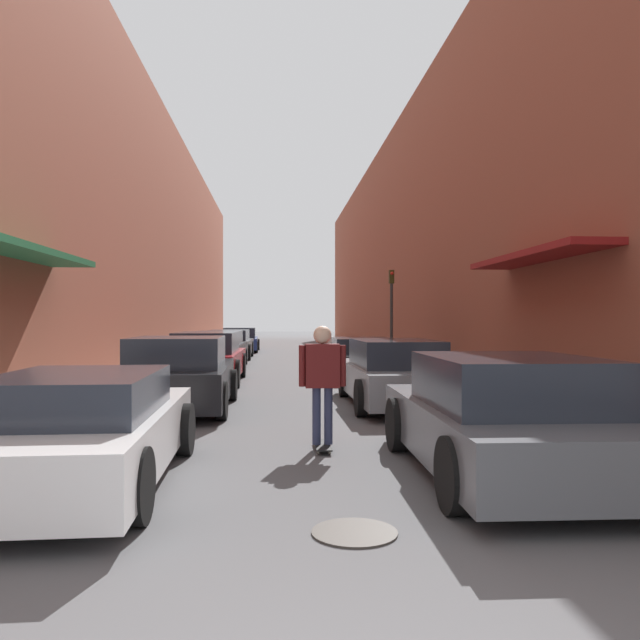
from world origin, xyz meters
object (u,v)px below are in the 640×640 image
at_px(parked_car_right_0, 505,418).
at_px(manhole_cover, 354,532).
at_px(parked_car_left_1, 179,375).
at_px(parked_car_left_3, 218,350).
at_px(parked_car_right_1, 394,374).
at_px(parked_car_right_2, 361,357).
at_px(parked_car_left_4, 229,344).
at_px(skateboarder, 322,374).
at_px(parked_car_left_0, 83,430).
at_px(parked_car_left_5, 240,340).
at_px(traffic_light, 391,307).
at_px(parked_car_left_2, 207,358).

height_order(parked_car_right_0, manhole_cover, parked_car_right_0).
distance_m(parked_car_left_1, parked_car_left_3, 10.40).
height_order(parked_car_right_1, parked_car_right_2, parked_car_right_1).
relative_size(parked_car_left_4, skateboarder, 2.79).
distance_m(parked_car_left_0, parked_car_left_1, 5.34).
xyz_separation_m(parked_car_left_3, parked_car_left_5, (0.15, 10.61, -0.02)).
relative_size(parked_car_left_3, traffic_light, 1.29).
relative_size(parked_car_left_4, parked_car_right_0, 1.07).
bearing_deg(parked_car_right_0, traffic_light, 84.55).
bearing_deg(parked_car_left_3, skateboarder, -79.24).
xyz_separation_m(parked_car_left_3, parked_car_right_2, (4.59, -3.89, -0.05)).
relative_size(parked_car_right_0, manhole_cover, 6.11).
height_order(parked_car_left_1, parked_car_left_5, parked_car_left_1).
xyz_separation_m(parked_car_right_2, skateboarder, (-1.91, -10.24, 0.43)).
relative_size(parked_car_left_5, parked_car_right_0, 1.08).
relative_size(parked_car_left_3, parked_car_right_2, 0.88).
height_order(parked_car_left_3, parked_car_right_0, parked_car_right_0).
bearing_deg(parked_car_right_2, parked_car_left_2, -162.04).
xyz_separation_m(parked_car_right_1, traffic_light, (1.51, 8.38, 1.51)).
bearing_deg(parked_car_right_1, traffic_light, 79.79).
height_order(parked_car_left_1, manhole_cover, parked_car_left_1).
height_order(parked_car_left_0, skateboarder, skateboarder).
xyz_separation_m(parked_car_right_0, parked_car_right_2, (0.01, 11.77, -0.07)).
xyz_separation_m(parked_car_right_0, skateboarder, (-1.90, 1.52, 0.36)).
distance_m(parked_car_left_5, parked_car_right_1, 21.10).
height_order(parked_car_left_5, parked_car_right_2, parked_car_left_5).
relative_size(parked_car_right_2, manhole_cover, 6.78).
xyz_separation_m(parked_car_left_4, manhole_cover, (2.69, -22.28, -0.60)).
distance_m(parked_car_left_2, skateboarder, 9.17).
bearing_deg(parked_car_left_0, parked_car_left_4, 90.15).
bearing_deg(parked_car_left_0, parked_car_right_1, 52.62).
relative_size(parked_car_left_1, parked_car_right_0, 0.98).
bearing_deg(parked_car_right_0, parked_car_left_5, 99.58).
height_order(parked_car_left_1, parked_car_right_2, parked_car_left_1).
xyz_separation_m(parked_car_left_1, parked_car_right_0, (4.35, -5.26, -0.02)).
bearing_deg(parked_car_right_0, parked_car_right_2, 89.95).
bearing_deg(parked_car_right_0, parked_car_left_1, 129.57).
height_order(parked_car_left_4, traffic_light, traffic_light).
relative_size(parked_car_left_4, manhole_cover, 6.53).
relative_size(parked_car_left_5, traffic_light, 1.43).
relative_size(parked_car_left_4, parked_car_right_1, 1.00).
bearing_deg(traffic_light, parked_car_left_1, -123.12).
distance_m(parked_car_left_0, parked_car_left_5, 26.34).
height_order(parked_car_right_0, traffic_light, traffic_light).
bearing_deg(parked_car_left_2, parked_car_left_5, 90.21).
xyz_separation_m(parked_car_left_2, traffic_light, (5.71, 3.63, 1.48)).
distance_m(skateboarder, traffic_light, 12.91).
distance_m(parked_car_left_4, parked_car_left_5, 5.67).
relative_size(parked_car_left_3, parked_car_left_4, 0.92).
bearing_deg(parked_car_left_0, parked_car_left_5, 89.85).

